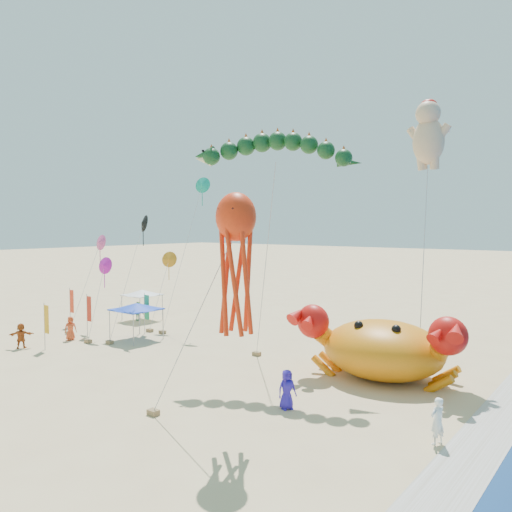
% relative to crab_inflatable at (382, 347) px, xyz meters
% --- Properties ---
extents(ground, '(320.00, 320.00, 0.00)m').
position_rel_crab_inflatable_xyz_m(ground, '(-5.64, -3.33, -1.75)').
color(ground, '#D1B784').
rests_on(ground, ground).
extents(foam_strip, '(320.00, 320.00, 0.00)m').
position_rel_crab_inflatable_xyz_m(foam_strip, '(6.36, -3.33, -1.74)').
color(foam_strip, silver).
rests_on(foam_strip, ground).
extents(crab_inflatable, '(9.05, 6.27, 3.97)m').
position_rel_crab_inflatable_xyz_m(crab_inflatable, '(0.00, 0.00, 0.00)').
color(crab_inflatable, orange).
rests_on(crab_inflatable, ground).
extents(dragon_kite, '(9.38, 5.21, 13.44)m').
position_rel_crab_inflatable_xyz_m(dragon_kite, '(-5.86, -1.96, 10.64)').
color(dragon_kite, '#0F3917').
rests_on(dragon_kite, ground).
extents(cherub_kite, '(2.31, 5.05, 16.01)m').
position_rel_crab_inflatable_xyz_m(cherub_kite, '(0.42, 5.41, 12.22)').
color(cherub_kite, '#E4B78B').
rests_on(cherub_kite, ground).
extents(octopus_kite, '(5.25, 1.66, 9.65)m').
position_rel_crab_inflatable_xyz_m(octopus_kite, '(-1.62, -10.38, 5.53)').
color(octopus_kite, red).
rests_on(octopus_kite, ground).
extents(canopy_blue, '(3.24, 3.24, 2.71)m').
position_rel_crab_inflatable_xyz_m(canopy_blue, '(-18.12, -2.14, 0.69)').
color(canopy_blue, gray).
rests_on(canopy_blue, ground).
extents(canopy_white, '(3.01, 3.01, 2.71)m').
position_rel_crab_inflatable_xyz_m(canopy_white, '(-23.85, 3.08, 0.69)').
color(canopy_white, gray).
rests_on(canopy_white, ground).
extents(feather_flags, '(7.85, 7.40, 3.20)m').
position_rel_crab_inflatable_xyz_m(feather_flags, '(-21.83, -3.60, 0.27)').
color(feather_flags, gray).
rests_on(feather_flags, ground).
extents(beachgoers, '(29.90, 12.58, 1.83)m').
position_rel_crab_inflatable_xyz_m(beachgoers, '(-15.46, -4.90, -0.88)').
color(beachgoers, '#AC4D1B').
rests_on(beachgoers, ground).
extents(small_kites, '(8.35, 10.18, 12.31)m').
position_rel_crab_inflatable_xyz_m(small_kites, '(-20.01, -0.02, 5.11)').
color(small_kites, '#C515A7').
rests_on(small_kites, ground).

